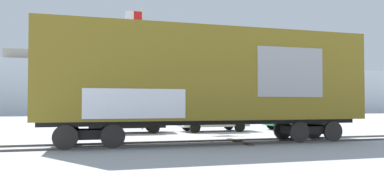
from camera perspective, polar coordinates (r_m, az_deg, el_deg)
ground_plane at (r=15.19m, az=3.98°, el=-7.69°), size 260.00×260.00×0.00m
track at (r=14.85m, az=-0.17°, el=-7.68°), size 60.02×3.26×0.08m
freight_car at (r=15.02m, az=2.54°, el=3.08°), size 13.75×3.05×5.04m
flagpole at (r=24.04m, az=-8.49°, el=6.73°), size 1.26×0.18×8.26m
hillside at (r=77.48m, az=-12.31°, el=0.84°), size 116.61×28.44×13.95m
parked_car_black at (r=21.02m, az=-10.55°, el=-3.57°), size 4.40×2.03×1.72m
parked_car_silver at (r=21.96m, az=3.23°, el=-3.52°), size 4.26×2.00×1.76m
parked_car_green at (r=24.24m, az=16.37°, el=-3.32°), size 4.13×2.06×1.67m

